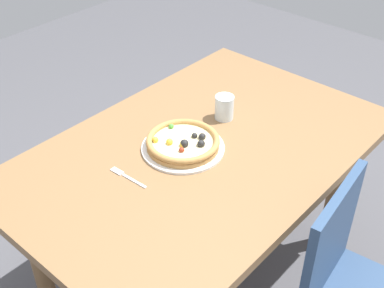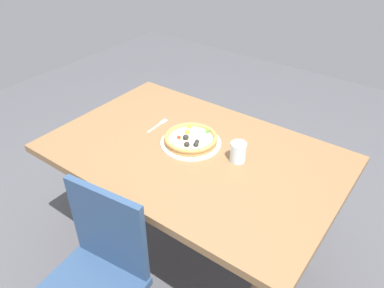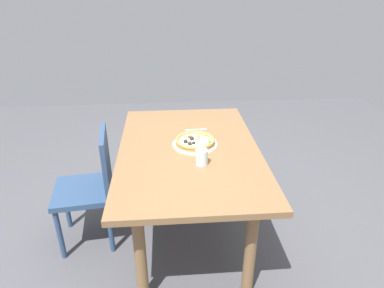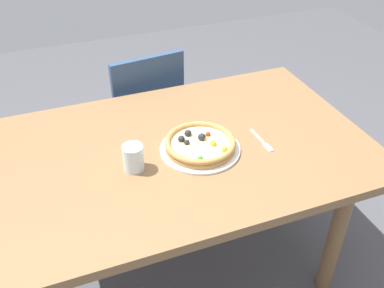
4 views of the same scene
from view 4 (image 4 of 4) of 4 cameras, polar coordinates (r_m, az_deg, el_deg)
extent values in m
plane|color=#4C4C51|center=(2.25, -0.84, -15.71)|extent=(6.00, 6.00, 0.00)
cube|color=olive|center=(1.74, -1.04, -0.80)|extent=(1.47, 0.96, 0.04)
cylinder|color=olive|center=(2.40, 9.43, -0.61)|extent=(0.07, 0.07, 0.70)
cylinder|color=olive|center=(2.17, -18.66, -7.12)|extent=(0.07, 0.07, 0.70)
cylinder|color=olive|center=(2.02, 18.36, -10.86)|extent=(0.07, 0.07, 0.70)
cylinder|color=navy|center=(2.73, -11.24, 0.32)|extent=(0.04, 0.04, 0.41)
cylinder|color=navy|center=(2.81, -4.70, 2.20)|extent=(0.04, 0.04, 0.41)
cylinder|color=navy|center=(2.47, -8.75, -3.76)|extent=(0.04, 0.04, 0.41)
cylinder|color=navy|center=(2.56, -1.63, -1.55)|extent=(0.04, 0.04, 0.41)
cube|color=navy|center=(2.51, -6.93, 3.56)|extent=(0.44, 0.44, 0.04)
cube|color=navy|center=(2.24, -5.58, 6.29)|extent=(0.38, 0.07, 0.42)
cylinder|color=white|center=(1.71, 1.06, -0.66)|extent=(0.31, 0.31, 0.01)
cylinder|color=#B78447|center=(1.70, 1.07, -0.28)|extent=(0.27, 0.27, 0.02)
cylinder|color=beige|center=(1.69, 1.07, 0.05)|extent=(0.24, 0.24, 0.01)
torus|color=#B78447|center=(1.69, 1.07, 0.24)|extent=(0.28, 0.28, 0.02)
sphere|color=#262626|center=(1.70, 1.30, 0.90)|extent=(0.03, 0.03, 0.03)
sphere|color=gold|center=(1.71, 1.52, 0.81)|extent=(0.02, 0.02, 0.02)
sphere|color=maroon|center=(1.73, 2.09, 1.31)|extent=(0.02, 0.02, 0.02)
sphere|color=#262626|center=(1.68, -0.72, 0.21)|extent=(0.02, 0.02, 0.02)
sphere|color=gold|center=(1.65, 4.25, -0.64)|extent=(0.02, 0.02, 0.02)
sphere|color=#262626|center=(1.70, -1.40, 0.67)|extent=(0.03, 0.03, 0.03)
sphere|color=#262626|center=(1.73, -0.54, 1.41)|extent=(0.03, 0.03, 0.03)
sphere|color=#4C9E38|center=(1.60, 1.08, -1.84)|extent=(0.02, 0.02, 0.02)
sphere|color=gold|center=(1.68, 2.78, 0.11)|extent=(0.03, 0.03, 0.03)
cube|color=silver|center=(1.80, 8.52, 1.00)|extent=(0.01, 0.11, 0.00)
cube|color=silver|center=(1.74, 9.92, -0.48)|extent=(0.02, 0.05, 0.00)
cylinder|color=silver|center=(1.60, -7.67, -1.78)|extent=(0.08, 0.08, 0.10)
camera|label=1|loc=(2.84, 18.32, 37.09)|focal=47.57mm
camera|label=2|loc=(2.61, -37.15, 32.00)|focal=35.31mm
camera|label=3|loc=(2.15, -73.07, 13.59)|focal=31.76mm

